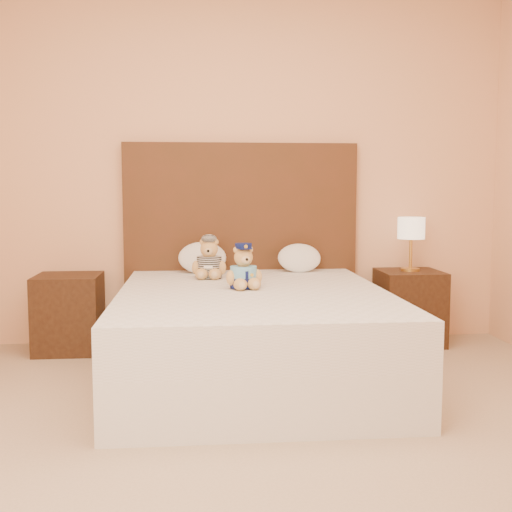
% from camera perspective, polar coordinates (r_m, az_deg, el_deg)
% --- Properties ---
extents(ground, '(4.00, 4.50, 0.00)m').
position_cam_1_polar(ground, '(2.88, 1.93, -17.76)').
color(ground, tan).
rests_on(ground, ground).
extents(room_walls, '(4.04, 4.52, 2.72)m').
position_cam_1_polar(room_walls, '(3.16, 0.95, 17.84)').
color(room_walls, '#F2B184').
rests_on(room_walls, ground).
extents(bed, '(1.60, 2.00, 0.55)m').
position_cam_1_polar(bed, '(3.93, -0.28, -7.01)').
color(bed, white).
rests_on(bed, ground).
extents(headboard, '(1.75, 0.08, 1.50)m').
position_cam_1_polar(headboard, '(4.85, -1.33, 1.16)').
color(headboard, '#4E2917').
rests_on(headboard, ground).
extents(nightstand_left, '(0.45, 0.45, 0.55)m').
position_cam_1_polar(nightstand_left, '(4.79, -16.30, -4.90)').
color(nightstand_left, '#3C2413').
rests_on(nightstand_left, ground).
extents(nightstand_right, '(0.45, 0.45, 0.55)m').
position_cam_1_polar(nightstand_right, '(4.96, 13.47, -4.44)').
color(nightstand_right, '#3C2413').
rests_on(nightstand_right, ground).
extents(lamp, '(0.20, 0.20, 0.40)m').
position_cam_1_polar(lamp, '(4.89, 13.63, 2.18)').
color(lamp, gold).
rests_on(lamp, nightstand_right).
extents(teddy_police, '(0.28, 0.27, 0.27)m').
position_cam_1_polar(teddy_police, '(3.92, -1.12, -0.91)').
color(teddy_police, '#B77B47').
rests_on(teddy_police, bed).
extents(teddy_prisoner, '(0.27, 0.26, 0.28)m').
position_cam_1_polar(teddy_prisoner, '(4.39, -4.19, -0.18)').
color(teddy_prisoner, '#B77B47').
rests_on(teddy_prisoner, bed).
extents(pillow_left, '(0.35, 0.22, 0.25)m').
position_cam_1_polar(pillow_left, '(4.67, -4.80, -0.01)').
color(pillow_left, white).
rests_on(pillow_left, bed).
extents(pillow_right, '(0.32, 0.21, 0.23)m').
position_cam_1_polar(pillow_right, '(4.73, 3.87, -0.05)').
color(pillow_right, white).
rests_on(pillow_right, bed).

